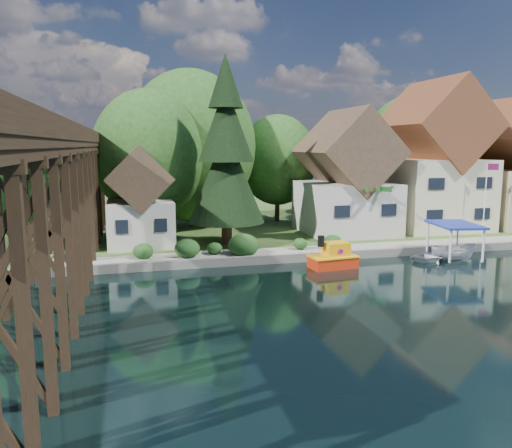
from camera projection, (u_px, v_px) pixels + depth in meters
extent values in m
plane|color=black|center=(348.00, 293.00, 28.21)|extent=(140.00, 140.00, 0.00)
cube|color=#2F4E1F|center=(230.00, 212.00, 60.72)|extent=(140.00, 52.00, 0.50)
cube|color=slate|center=(352.00, 255.00, 36.79)|extent=(60.00, 0.40, 0.62)
cube|color=gray|center=(369.00, 247.00, 38.49)|extent=(50.00, 2.60, 0.06)
cube|color=black|center=(8.00, 268.00, 17.57)|extent=(4.00, 0.36, 8.00)
cube|color=black|center=(26.00, 250.00, 20.64)|extent=(4.00, 0.36, 8.00)
cube|color=black|center=(39.00, 236.00, 23.70)|extent=(4.00, 0.36, 8.00)
cube|color=black|center=(49.00, 226.00, 26.76)|extent=(4.00, 0.36, 8.00)
cube|color=black|center=(58.00, 218.00, 29.83)|extent=(4.00, 0.36, 8.00)
cube|color=black|center=(64.00, 211.00, 32.89)|extent=(4.00, 0.36, 8.00)
cube|color=black|center=(70.00, 205.00, 35.96)|extent=(4.00, 0.36, 8.00)
cube|color=black|center=(74.00, 201.00, 39.02)|extent=(4.00, 0.36, 8.00)
cube|color=black|center=(78.00, 197.00, 42.08)|extent=(4.00, 0.36, 8.00)
cube|color=black|center=(81.00, 193.00, 45.15)|extent=(4.00, 0.36, 8.00)
cube|color=black|center=(84.00, 190.00, 48.21)|extent=(4.00, 0.36, 8.00)
cube|color=black|center=(19.00, 149.00, 28.39)|extent=(0.35, 44.00, 0.35)
cube|color=black|center=(84.00, 149.00, 29.24)|extent=(0.35, 44.00, 0.35)
cube|color=black|center=(52.00, 144.00, 28.77)|extent=(4.00, 44.00, 0.30)
cube|color=black|center=(14.00, 134.00, 28.19)|extent=(0.12, 44.00, 0.80)
cube|color=black|center=(88.00, 135.00, 29.17)|extent=(0.12, 44.00, 0.80)
cube|color=beige|center=(345.00, 208.00, 44.80)|extent=(7.50, 8.00, 4.50)
cube|color=#473426|center=(347.00, 152.00, 44.03)|extent=(7.64, 8.64, 7.64)
cube|color=black|center=(342.00, 212.00, 40.39)|extent=(1.35, 0.08, 1.00)
cube|color=black|center=(389.00, 210.00, 41.41)|extent=(1.35, 0.08, 1.00)
cube|color=beige|center=(431.00, 194.00, 47.31)|extent=(8.50, 8.50, 6.50)
cube|color=brown|center=(435.00, 126.00, 46.33)|extent=(8.65, 9.18, 8.65)
cube|color=black|center=(436.00, 195.00, 42.57)|extent=(1.53, 0.08, 1.00)
cube|color=black|center=(484.00, 194.00, 43.73)|extent=(1.53, 0.08, 1.00)
cube|color=beige|center=(141.00, 223.00, 39.07)|extent=(5.00, 5.00, 3.50)
cube|color=#473426|center=(139.00, 178.00, 38.52)|extent=(5.09, 5.40, 5.09)
cube|color=black|center=(122.00, 227.00, 36.27)|extent=(0.90, 0.08, 1.00)
cube|color=black|center=(161.00, 225.00, 36.95)|extent=(0.90, 0.08, 1.00)
cylinder|color=#382314|center=(151.00, 209.00, 43.54)|extent=(0.50, 0.50, 4.50)
ellipsoid|color=#214518|center=(149.00, 155.00, 42.80)|extent=(4.40, 4.40, 5.06)
cylinder|color=#382314|center=(191.00, 201.00, 48.31)|extent=(0.50, 0.50, 4.95)
ellipsoid|color=#214518|center=(190.00, 146.00, 47.49)|extent=(5.00, 5.00, 5.75)
cylinder|color=#382314|center=(277.00, 202.00, 51.52)|extent=(0.50, 0.50, 4.05)
ellipsoid|color=#214518|center=(277.00, 160.00, 50.86)|extent=(4.00, 4.00, 4.60)
cylinder|color=#382314|center=(407.00, 196.00, 55.13)|extent=(0.50, 0.50, 4.50)
ellipsoid|color=#214518|center=(409.00, 153.00, 54.39)|extent=(4.60, 4.60, 5.29)
cylinder|color=#382314|center=(494.00, 202.00, 53.32)|extent=(0.50, 0.50, 3.60)
ellipsoid|color=#214518|center=(496.00, 166.00, 52.72)|extent=(3.80, 3.80, 4.37)
cylinder|color=#382314|center=(17.00, 223.00, 37.32)|extent=(0.50, 0.50, 4.05)
ellipsoid|color=#214518|center=(13.00, 166.00, 36.65)|extent=(4.00, 4.00, 4.60)
ellipsoid|color=#1C4217|center=(187.00, 247.00, 34.88)|extent=(1.98, 1.98, 1.53)
ellipsoid|color=#1C4217|center=(215.00, 247.00, 35.68)|extent=(1.54, 1.54, 1.19)
ellipsoid|color=#1C4217|center=(243.00, 243.00, 35.65)|extent=(2.20, 2.20, 1.70)
ellipsoid|color=#1C4217|center=(143.00, 250.00, 34.35)|extent=(1.76, 1.76, 1.36)
ellipsoid|color=#1C4217|center=(300.00, 242.00, 37.35)|extent=(1.54, 1.54, 1.19)
ellipsoid|color=#1C4217|center=(333.00, 240.00, 37.66)|extent=(1.76, 1.76, 1.36)
cylinder|color=#382314|center=(227.00, 227.00, 39.45)|extent=(0.81, 0.81, 2.71)
cone|color=black|center=(226.00, 176.00, 38.81)|extent=(5.95, 5.95, 7.21)
cone|color=black|center=(226.00, 123.00, 38.18)|extent=(4.33, 4.33, 5.86)
cone|color=black|center=(225.00, 81.00, 37.69)|extent=(2.71, 2.71, 4.06)
cylinder|color=#382314|center=(371.00, 215.00, 41.66)|extent=(0.41, 0.41, 4.08)
ellipsoid|color=#194B1C|center=(372.00, 188.00, 41.32)|extent=(4.42, 4.42, 0.93)
cylinder|color=white|center=(485.00, 200.00, 42.81)|extent=(0.09, 0.09, 6.34)
cube|color=#AE0E0C|center=(493.00, 167.00, 42.35)|extent=(0.88, 0.30, 0.54)
cube|color=red|center=(333.00, 263.00, 34.04)|extent=(3.28, 1.98, 0.83)
cube|color=#FFAF0D|center=(333.00, 256.00, 33.97)|extent=(3.39, 2.10, 0.10)
cube|color=#FFAF0D|center=(336.00, 250.00, 33.98)|extent=(1.79, 1.42, 1.04)
cylinder|color=black|center=(321.00, 241.00, 33.48)|extent=(0.46, 0.46, 0.73)
cylinder|color=#A40C78|center=(341.00, 252.00, 33.38)|extent=(0.38, 0.12, 0.37)
cylinder|color=#A40C78|center=(331.00, 248.00, 34.57)|extent=(0.38, 0.12, 0.37)
cylinder|color=#A40C78|center=(346.00, 249.00, 34.26)|extent=(0.12, 0.38, 0.37)
imported|color=white|center=(435.00, 255.00, 36.44)|extent=(4.17, 3.46, 0.75)
imported|color=silver|center=(454.00, 251.00, 36.27)|extent=(3.56, 1.82, 1.31)
cube|color=#182CA0|center=(455.00, 225.00, 35.96)|extent=(3.54, 4.62, 0.16)
cylinder|color=white|center=(483.00, 245.00, 34.44)|extent=(0.16, 0.16, 2.36)
cylinder|color=white|center=(458.00, 236.00, 38.05)|extent=(0.16, 0.16, 2.36)
cylinder|color=white|center=(450.00, 246.00, 34.24)|extent=(0.16, 0.16, 2.36)
cylinder|color=white|center=(428.00, 236.00, 37.86)|extent=(0.16, 0.16, 2.36)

